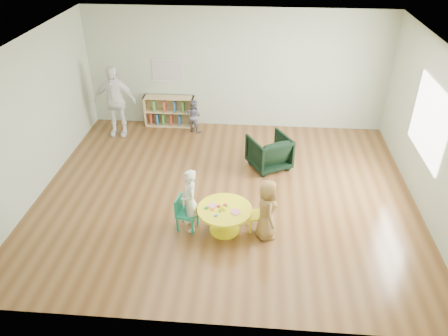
% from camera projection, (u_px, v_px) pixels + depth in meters
% --- Properties ---
extents(room, '(7.10, 7.00, 2.80)m').
position_uv_depth(room, '(227.00, 101.00, 7.28)').
color(room, brown).
rests_on(room, ground).
extents(activity_table, '(0.90, 0.90, 0.50)m').
position_uv_depth(activity_table, '(225.00, 215.00, 7.19)').
color(activity_table, '#F8F114').
rests_on(activity_table, ground).
extents(kid_chair_left, '(0.39, 0.39, 0.62)m').
position_uv_depth(kid_chair_left, '(185.00, 212.00, 7.24)').
color(kid_chair_left, '#188763').
rests_on(kid_chair_left, ground).
extents(kid_chair_right, '(0.35, 0.35, 0.54)m').
position_uv_depth(kid_chair_right, '(258.00, 214.00, 7.26)').
color(kid_chair_right, '#F8F114').
rests_on(kid_chair_right, ground).
extents(bookshelf, '(1.20, 0.30, 0.75)m').
position_uv_depth(bookshelf, '(169.00, 111.00, 10.62)').
color(bookshelf, tan).
rests_on(bookshelf, ground).
extents(alphabet_poster, '(0.74, 0.01, 0.54)m').
position_uv_depth(alphabet_poster, '(168.00, 70.00, 10.21)').
color(alphabet_poster, silver).
rests_on(alphabet_poster, ground).
extents(armchair, '(1.02, 1.03, 0.70)m').
position_uv_depth(armchair, '(269.00, 152.00, 8.92)').
color(armchair, black).
rests_on(armchair, ground).
extents(child_left, '(0.40, 0.48, 1.12)m').
position_uv_depth(child_left, '(190.00, 201.00, 7.12)').
color(child_left, white).
rests_on(child_left, ground).
extents(child_right, '(0.43, 0.57, 1.06)m').
position_uv_depth(child_right, '(267.00, 210.00, 6.96)').
color(child_right, yellow).
rests_on(child_right, ground).
extents(toddler, '(0.47, 0.43, 0.79)m').
position_uv_depth(toddler, '(194.00, 116.00, 10.32)').
color(toddler, '#161837').
rests_on(toddler, ground).
extents(adult_caretaker, '(0.99, 0.44, 1.66)m').
position_uv_depth(adult_caretaker, '(115.00, 101.00, 9.95)').
color(adult_caretaker, white).
rests_on(adult_caretaker, ground).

